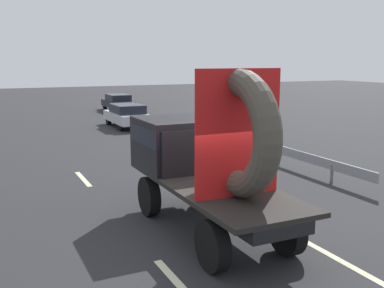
# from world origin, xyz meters

# --- Properties ---
(ground_plane) EXTENTS (120.00, 120.00, 0.00)m
(ground_plane) POSITION_xyz_m (0.00, 0.00, 0.00)
(ground_plane) COLOR #28282B
(flatbed_truck) EXTENTS (2.02, 5.46, 3.74)m
(flatbed_truck) POSITION_xyz_m (-0.11, 0.88, 1.75)
(flatbed_truck) COLOR black
(flatbed_truck) RESTS_ON ground_plane
(distant_sedan) EXTENTS (1.77, 4.13, 1.35)m
(distant_sedan) POSITION_xyz_m (3.16, 17.17, 0.72)
(distant_sedan) COLOR black
(distant_sedan) RESTS_ON ground_plane
(guardrail) EXTENTS (0.10, 14.99, 0.71)m
(guardrail) POSITION_xyz_m (5.50, 8.20, 0.53)
(guardrail) COLOR gray
(guardrail) RESTS_ON ground_plane
(lane_dash_left_far) EXTENTS (0.16, 2.05, 0.01)m
(lane_dash_left_far) POSITION_xyz_m (-1.74, 6.38, 0.00)
(lane_dash_left_far) COLOR beige
(lane_dash_left_far) RESTS_ON ground_plane
(lane_dash_right_near) EXTENTS (0.16, 2.95, 0.01)m
(lane_dash_right_near) POSITION_xyz_m (1.52, -1.94, 0.00)
(lane_dash_right_near) COLOR beige
(lane_dash_right_near) RESTS_ON ground_plane
(lane_dash_right_far) EXTENTS (0.16, 2.47, 0.01)m
(lane_dash_right_far) POSITION_xyz_m (1.52, 6.83, 0.00)
(lane_dash_right_far) COLOR beige
(lane_dash_right_far) RESTS_ON ground_plane
(oncoming_car) EXTENTS (1.68, 3.93, 1.28)m
(oncoming_car) POSITION_xyz_m (5.12, 25.88, 0.69)
(oncoming_car) COLOR black
(oncoming_car) RESTS_ON ground_plane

